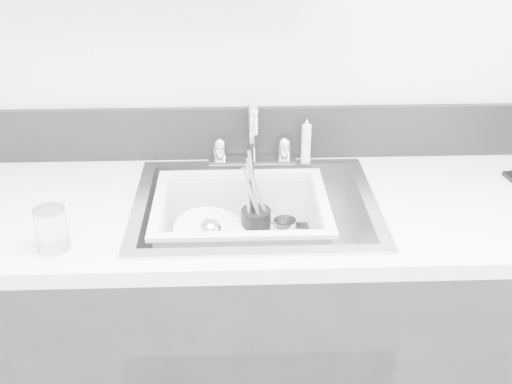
{
  "coord_description": "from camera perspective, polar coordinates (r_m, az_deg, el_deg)",
  "views": [
    {
      "loc": [
        -0.05,
        -0.3,
        1.72
      ],
      "look_at": [
        0.0,
        1.14,
        0.98
      ],
      "focal_mm": 45.0,
      "sensor_mm": 36.0,
      "label": 1
    }
  ],
  "objects": [
    {
      "name": "counter_run",
      "position": [
        1.95,
        -0.06,
        -13.01
      ],
      "size": [
        3.2,
        0.62,
        0.92
      ],
      "color": "black",
      "rests_on": "ground"
    },
    {
      "name": "backsplash",
      "position": [
        1.93,
        -0.39,
        5.27
      ],
      "size": [
        3.2,
        0.02,
        0.16
      ],
      "primitive_type": "cube",
      "color": "black",
      "rests_on": "counter_run"
    },
    {
      "name": "sink",
      "position": [
        1.74,
        -0.06,
        -3.65
      ],
      "size": [
        0.64,
        0.52,
        0.2
      ],
      "primitive_type": null,
      "color": "silver",
      "rests_on": "counter_run"
    },
    {
      "name": "faucet",
      "position": [
        1.89,
        -0.34,
        4.11
      ],
      "size": [
        0.26,
        0.18,
        0.23
      ],
      "color": "silver",
      "rests_on": "counter_run"
    },
    {
      "name": "side_sprayer",
      "position": [
        1.9,
        4.49,
        4.56
      ],
      "size": [
        0.03,
        0.03,
        0.14
      ],
      "primitive_type": "cylinder",
      "color": "silver",
      "rests_on": "counter_run"
    },
    {
      "name": "wash_tub",
      "position": [
        1.73,
        -1.32,
        -3.25
      ],
      "size": [
        0.57,
        0.53,
        0.18
      ],
      "primitive_type": null,
      "rotation": [
        0.0,
        0.0,
        -0.39
      ],
      "color": "silver",
      "rests_on": "sink"
    },
    {
      "name": "plate_stack",
      "position": [
        1.74,
        -3.6,
        -4.91
      ],
      "size": [
        0.26,
        0.26,
        0.1
      ],
      "rotation": [
        0.0,
        0.0,
        0.32
      ],
      "color": "white",
      "rests_on": "wash_tub"
    },
    {
      "name": "utensil_cup",
      "position": [
        1.78,
        -0.02,
        -2.84
      ],
      "size": [
        0.08,
        0.08,
        0.28
      ],
      "rotation": [
        0.0,
        0.0,
        -0.22
      ],
      "color": "black",
      "rests_on": "wash_tub"
    },
    {
      "name": "ladle",
      "position": [
        1.75,
        -2.0,
        -4.38
      ],
      "size": [
        0.29,
        0.19,
        0.08
      ],
      "primitive_type": null,
      "rotation": [
        0.0,
        0.0,
        -0.35
      ],
      "color": "silver",
      "rests_on": "wash_tub"
    },
    {
      "name": "tumbler_in_tub",
      "position": [
        1.77,
        2.56,
        -3.76
      ],
      "size": [
        0.07,
        0.07,
        0.09
      ],
      "primitive_type": "cylinder",
      "rotation": [
        0.0,
        0.0,
        0.14
      ],
      "color": "white",
      "rests_on": "wash_tub"
    },
    {
      "name": "tumbler_counter",
      "position": [
        1.55,
        -17.71,
        -3.17
      ],
      "size": [
        0.08,
        0.08,
        0.1
      ],
      "primitive_type": "cylinder",
      "rotation": [
        0.0,
        0.0,
        0.14
      ],
      "color": "white",
      "rests_on": "counter_run"
    },
    {
      "name": "bowl_small",
      "position": [
        1.71,
        2.36,
        -5.95
      ],
      "size": [
        0.13,
        0.13,
        0.03
      ],
      "primitive_type": "imported",
      "rotation": [
        0.0,
        0.0,
        0.31
      ],
      "color": "white",
      "rests_on": "wash_tub"
    }
  ]
}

